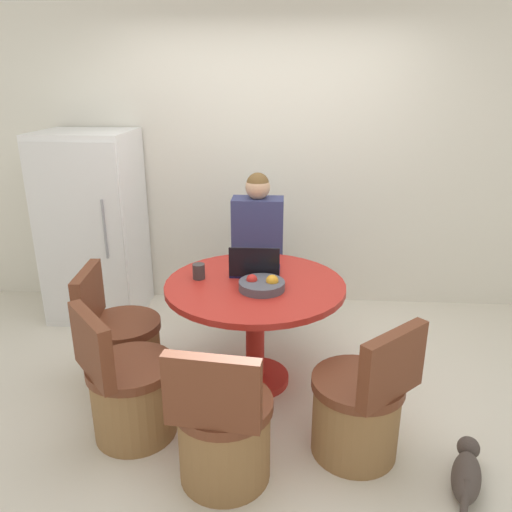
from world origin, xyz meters
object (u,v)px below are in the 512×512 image
Objects in this scene: chair_near_left_corner at (130,393)px; refrigerator at (94,226)px; chair_near_camera at (223,433)px; chair_near_right_corner at (359,410)px; chair_left_side at (122,347)px; person_seated at (258,247)px; fruit_bowl at (262,285)px; dining_table at (255,306)px; cat at (466,473)px; laptop at (255,268)px.

refrigerator is at bearing -15.36° from chair_near_left_corner.
chair_near_right_corner is (0.72, 0.24, 0.00)m from chair_near_camera.
person_seated reaches higher than chair_left_side.
refrigerator is 2.42m from chair_near_camera.
chair_near_left_corner is at bearing 64.83° from person_seated.
person_seated is 4.55× the size of fruit_bowl.
chair_left_side is 1.00× the size of chair_near_right_corner.
dining_table is 1.41× the size of chair_near_right_corner.
chair_left_side reaches higher than cat.
chair_near_camera and chair_near_left_corner have the same top height.
chair_left_side is 1.05m from laptop.
laptop is at bearing -88.50° from chair_near_camera.
fruit_bowl is at bearing 103.35° from laptop.
chair_near_left_corner reaches higher than dining_table.
refrigerator reaches higher than chair_near_left_corner.
chair_left_side is (0.55, -1.11, -0.52)m from refrigerator.
chair_left_side is 1.00× the size of chair_near_left_corner.
refrigerator reaches higher than laptop.
laptop is at bearing -95.37° from chair_near_right_corner.
chair_near_right_corner is at bearing -155.33° from chair_near_camera.
chair_near_camera is 1.00× the size of chair_near_left_corner.
chair_near_left_corner is 0.63× the size of person_seated.
laptop is (0.68, 0.75, 0.51)m from chair_near_left_corner.
fruit_bowl is (0.96, -0.03, 0.50)m from chair_left_side.
cat is (0.53, -0.22, -0.19)m from chair_near_right_corner.
chair_near_camera is 1.77× the size of cat.
chair_left_side is at bearing 45.35° from person_seated.
chair_near_left_corner is (0.22, -0.52, 0.00)m from chair_left_side.
refrigerator is at bearing 73.81° from cat.
refrigerator is 1.91× the size of chair_left_side.
chair_near_left_corner is 1.77× the size of cat.
laptop is (0.09, 1.06, 0.51)m from chair_near_camera.
fruit_bowl is at bearing -87.55° from chair_near_right_corner.
chair_left_side and chair_near_left_corner have the same top height.
fruit_bowl is at bearing 94.99° from person_seated.
refrigerator is 1.36× the size of dining_table.
laptop reaches higher than dining_table.
dining_table is 0.96m from chair_near_camera.
chair_near_right_corner is (2.08, -1.70, -0.52)m from refrigerator.
fruit_bowl reaches higher than cat.
fruit_bowl reaches higher than dining_table.
chair_near_left_corner reaches higher than cat.
laptop is at bearing 68.27° from cat.
chair_left_side is 1.08m from fruit_bowl.
person_seated reaches higher than dining_table.
chair_near_camera is 0.63× the size of person_seated.
cat is at bearing 114.53° from chair_near_right_corner.
chair_near_camera is (1.35, -1.94, -0.52)m from refrigerator.
refrigerator reaches higher than chair_left_side.
chair_near_left_corner is at bearing -146.75° from fruit_bowl.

